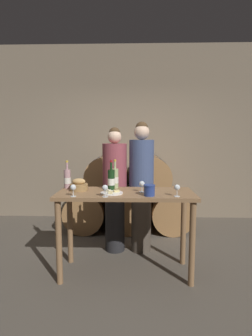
{
  "coord_description": "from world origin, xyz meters",
  "views": [
    {
      "loc": [
        0.09,
        -2.81,
        1.53
      ],
      "look_at": [
        0.0,
        0.12,
        1.18
      ],
      "focal_mm": 28.0,
      "sensor_mm": 36.0,
      "label": 1
    }
  ],
  "objects_px": {
    "wine_bottle_white": "(115,178)",
    "wine_glass_center": "(142,184)",
    "tasting_table": "(126,206)",
    "wine_bottle_rose": "(67,179)",
    "blue_crock": "(149,190)",
    "bread_basket": "(79,186)",
    "wine_glass_left": "(105,188)",
    "wine_bottle_red": "(111,180)",
    "person_right": "(141,186)",
    "person_left": "(115,189)",
    "cheese_plate": "(112,193)",
    "wine_glass_far_left": "(73,188)",
    "wine_glass_right": "(177,188)"
  },
  "relations": [
    {
      "from": "wine_bottle_white",
      "to": "wine_glass_center",
      "type": "relative_size",
      "value": 2.74
    },
    {
      "from": "tasting_table",
      "to": "wine_bottle_rose",
      "type": "xyz_separation_m",
      "value": [
        -0.69,
        0.19,
        0.27
      ]
    },
    {
      "from": "blue_crock",
      "to": "bread_basket",
      "type": "relative_size",
      "value": 0.6
    },
    {
      "from": "bread_basket",
      "to": "wine_glass_left",
      "type": "xyz_separation_m",
      "value": [
        0.33,
        -0.32,
        0.03
      ]
    },
    {
      "from": "tasting_table",
      "to": "wine_bottle_white",
      "type": "bearing_deg",
      "value": 121.02
    },
    {
      "from": "tasting_table",
      "to": "wine_bottle_red",
      "type": "distance_m",
      "value": 0.33
    },
    {
      "from": "person_right",
      "to": "wine_bottle_red",
      "type": "distance_m",
      "value": 0.65
    },
    {
      "from": "tasting_table",
      "to": "wine_bottle_rose",
      "type": "distance_m",
      "value": 0.76
    },
    {
      "from": "person_right",
      "to": "wine_glass_center",
      "type": "bearing_deg",
      "value": -91.23
    },
    {
      "from": "wine_bottle_white",
      "to": "wine_bottle_rose",
      "type": "distance_m",
      "value": 0.56
    },
    {
      "from": "person_left",
      "to": "cheese_plate",
      "type": "relative_size",
      "value": 6.95
    },
    {
      "from": "tasting_table",
      "to": "blue_crock",
      "type": "bearing_deg",
      "value": -36.42
    },
    {
      "from": "person_right",
      "to": "wine_bottle_white",
      "type": "xyz_separation_m",
      "value": [
        -0.32,
        -0.39,
        0.16
      ]
    },
    {
      "from": "bread_basket",
      "to": "wine_glass_far_left",
      "type": "bearing_deg",
      "value": -88.63
    },
    {
      "from": "person_left",
      "to": "wine_bottle_red",
      "type": "distance_m",
      "value": 0.56
    },
    {
      "from": "person_right",
      "to": "wine_bottle_red",
      "type": "xyz_separation_m",
      "value": [
        -0.36,
        -0.52,
        0.16
      ]
    },
    {
      "from": "tasting_table",
      "to": "person_left",
      "type": "distance_m",
      "value": 0.63
    },
    {
      "from": "blue_crock",
      "to": "wine_bottle_white",
      "type": "bearing_deg",
      "value": 133.34
    },
    {
      "from": "tasting_table",
      "to": "cheese_plate",
      "type": "xyz_separation_m",
      "value": [
        -0.15,
        -0.09,
        0.17
      ]
    },
    {
      "from": "cheese_plate",
      "to": "wine_bottle_white",
      "type": "bearing_deg",
      "value": 87.37
    },
    {
      "from": "wine_bottle_rose",
      "to": "wine_bottle_white",
      "type": "bearing_deg",
      "value": 2.97
    },
    {
      "from": "person_left",
      "to": "wine_glass_center",
      "type": "height_order",
      "value": "person_left"
    },
    {
      "from": "wine_glass_right",
      "to": "wine_bottle_rose",
      "type": "bearing_deg",
      "value": 161.88
    },
    {
      "from": "wine_glass_center",
      "to": "wine_glass_right",
      "type": "height_order",
      "value": "same"
    },
    {
      "from": "person_left",
      "to": "cheese_plate",
      "type": "xyz_separation_m",
      "value": [
        0.02,
        -0.69,
        0.1
      ]
    },
    {
      "from": "person_right",
      "to": "wine_glass_far_left",
      "type": "bearing_deg",
      "value": -130.24
    },
    {
      "from": "wine_glass_left",
      "to": "wine_glass_right",
      "type": "height_order",
      "value": "same"
    },
    {
      "from": "blue_crock",
      "to": "bread_basket",
      "type": "xyz_separation_m",
      "value": [
        -0.78,
        0.25,
        -0.01
      ]
    },
    {
      "from": "wine_bottle_rose",
      "to": "wine_glass_left",
      "type": "relative_size",
      "value": 2.65
    },
    {
      "from": "person_left",
      "to": "wine_glass_right",
      "type": "bearing_deg",
      "value": -49.69
    },
    {
      "from": "person_left",
      "to": "wine_glass_far_left",
      "type": "bearing_deg",
      "value": -113.09
    },
    {
      "from": "bread_basket",
      "to": "wine_glass_left",
      "type": "bearing_deg",
      "value": -44.02
    },
    {
      "from": "wine_bottle_rose",
      "to": "person_left",
      "type": "bearing_deg",
      "value": 38.27
    },
    {
      "from": "wine_bottle_rose",
      "to": "wine_glass_right",
      "type": "relative_size",
      "value": 2.65
    },
    {
      "from": "tasting_table",
      "to": "wine_glass_center",
      "type": "relative_size",
      "value": 12.1
    },
    {
      "from": "wine_bottle_red",
      "to": "wine_bottle_rose",
      "type": "distance_m",
      "value": 0.53
    },
    {
      "from": "cheese_plate",
      "to": "tasting_table",
      "type": "bearing_deg",
      "value": 31.51
    },
    {
      "from": "person_left",
      "to": "wine_bottle_white",
      "type": "relative_size",
      "value": 4.92
    },
    {
      "from": "bread_basket",
      "to": "blue_crock",
      "type": "bearing_deg",
      "value": -18.14
    },
    {
      "from": "wine_bottle_red",
      "to": "wine_glass_right",
      "type": "xyz_separation_m",
      "value": [
        0.69,
        -0.29,
        -0.03
      ]
    },
    {
      "from": "person_left",
      "to": "wine_glass_left",
      "type": "distance_m",
      "value": 0.87
    },
    {
      "from": "wine_glass_far_left",
      "to": "wine_glass_right",
      "type": "distance_m",
      "value": 1.05
    },
    {
      "from": "wine_bottle_white",
      "to": "bread_basket",
      "type": "relative_size",
      "value": 1.67
    },
    {
      "from": "person_left",
      "to": "wine_bottle_rose",
      "type": "height_order",
      "value": "person_left"
    },
    {
      "from": "wine_bottle_red",
      "to": "wine_glass_center",
      "type": "relative_size",
      "value": 2.77
    },
    {
      "from": "wine_bottle_rose",
      "to": "wine_glass_center",
      "type": "distance_m",
      "value": 0.89
    },
    {
      "from": "wine_bottle_white",
      "to": "cheese_plate",
      "type": "xyz_separation_m",
      "value": [
        -0.01,
        -0.31,
        -0.11
      ]
    },
    {
      "from": "cheese_plate",
      "to": "wine_glass_center",
      "type": "distance_m",
      "value": 0.34
    },
    {
      "from": "bread_basket",
      "to": "person_right",
      "type": "bearing_deg",
      "value": 36.5
    },
    {
      "from": "tasting_table",
      "to": "wine_bottle_red",
      "type": "relative_size",
      "value": 4.37
    }
  ]
}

